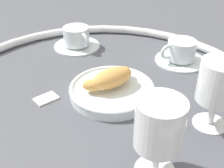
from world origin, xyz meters
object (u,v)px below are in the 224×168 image
Objects in this scene: juice_glass_left at (159,128)px; coffee_cup_far at (181,53)px; pastry_plate at (112,90)px; croissant_large at (111,78)px; juice_glass_right at (219,84)px; coffee_cup_near at (77,39)px; sugar_packet at (46,98)px.

coffee_cup_far is at bearing 62.13° from juice_glass_left.
pastry_plate is 0.03m from croissant_large.
coffee_cup_far is (0.21, 0.12, 0.01)m from pastry_plate.
juice_glass_right is at bearing 32.55° from juice_glass_left.
juice_glass_left is at bearing -147.45° from juice_glass_right.
juice_glass_left is 1.00× the size of juice_glass_right.
coffee_cup_far is 0.97× the size of juice_glass_right.
pastry_plate is at bearing -67.01° from croissant_large.
coffee_cup_near is 0.27m from sugar_packet.
juice_glass_right is (0.17, -0.14, 0.08)m from pastry_plate.
sugar_packet is at bearing -162.88° from coffee_cup_far.
juice_glass_left is (0.08, -0.50, 0.07)m from coffee_cup_near.
croissant_large is at bearing 112.99° from pastry_plate.
coffee_cup_near is at bearing 101.06° from croissant_large.
sugar_packet is (-0.15, 0.01, -0.04)m from croissant_large.
coffee_cup_near reaches higher than pastry_plate.
juice_glass_left is (0.03, -0.23, 0.05)m from croissant_large.
pastry_plate is 0.25m from coffee_cup_far.
coffee_cup_near is at bearing 118.99° from juice_glass_right.
coffee_cup_far is 0.40m from juice_glass_left.
sugar_packet is at bearing 175.22° from pastry_plate.
croissant_large reaches higher than sugar_packet.
juice_glass_left is at bearing -117.87° from coffee_cup_far.
coffee_cup_near is 0.51m from juice_glass_left.
croissant_large is at bearing 96.92° from juice_glass_left.
pastry_plate is at bearing 141.50° from juice_glass_right.
juice_glass_left is at bearing -83.30° from pastry_plate.
juice_glass_left is (0.03, -0.23, 0.08)m from pastry_plate.
juice_glass_left is (-0.19, -0.35, 0.07)m from coffee_cup_far.
juice_glass_left is 0.31m from sugar_packet.
coffee_cup_near is at bearing 151.29° from coffee_cup_far.
juice_glass_right is at bearing -38.89° from croissant_large.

